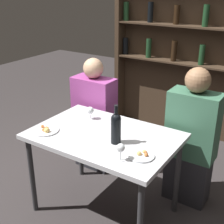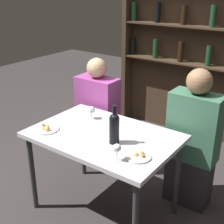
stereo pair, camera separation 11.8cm
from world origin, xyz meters
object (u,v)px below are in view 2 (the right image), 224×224
Objects in this scene: wine_bottle at (114,127)px; wine_glass_1 at (117,149)px; seated_person_left at (98,118)px; food_plate_1 at (138,156)px; food_plate_0 at (46,129)px; wine_glass_0 at (91,110)px; seated_person_right at (192,144)px.

wine_bottle is 0.25m from wine_glass_1.
wine_bottle is 2.42× the size of wine_glass_1.
food_plate_1 is at bearing -37.23° from seated_person_left.
wine_glass_1 is (0.16, -0.19, -0.04)m from wine_bottle.
wine_glass_1 is 0.68× the size of food_plate_1.
food_plate_0 is 0.18× the size of seated_person_left.
wine_bottle is 2.66× the size of wine_glass_0.
wine_glass_1 is (0.58, -0.44, 0.01)m from wine_glass_0.
food_plate_1 is 0.15× the size of seated_person_right.
food_plate_1 is 0.72m from seated_person_right.
wine_bottle reaches higher than wine_glass_1.
food_plate_0 is at bearing -111.59° from wine_glass_0.
seated_person_right reaches higher than wine_bottle.
seated_person_right reaches higher than food_plate_1.
wine_glass_1 is 1.18m from seated_person_left.
wine_glass_0 is 0.09× the size of seated_person_right.
wine_glass_0 is at bearing 143.10° from wine_glass_1.
wine_glass_1 is 0.88m from seated_person_right.
wine_glass_0 is 0.75m from food_plate_1.
wine_glass_1 is 0.57× the size of food_plate_0.
wine_glass_0 reaches higher than food_plate_1.
food_plate_0 is at bearing -174.66° from food_plate_1.
seated_person_left reaches higher than food_plate_1.
food_plate_0 is (-0.16, -0.40, -0.07)m from wine_glass_0.
wine_glass_0 is at bearing 149.88° from wine_bottle.
wine_bottle is 0.96m from seated_person_left.
wine_glass_1 is 0.74m from food_plate_0.
seated_person_right is (0.80, 0.38, -0.24)m from wine_glass_0.
wine_bottle is 0.25× the size of seated_person_left.
seated_person_right reaches higher than seated_person_left.
wine_bottle is 0.49m from wine_glass_0.
wine_glass_1 is at bearing -36.90° from wine_glass_0.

